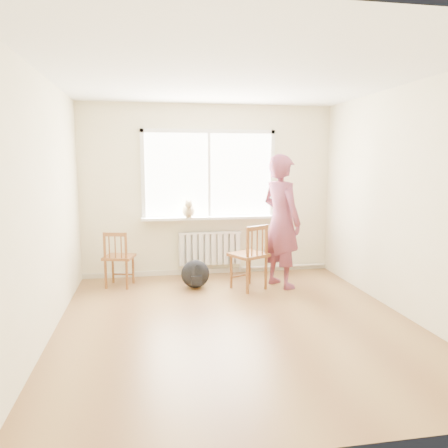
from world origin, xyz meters
name	(u,v)px	position (x,y,z in m)	size (l,w,h in m)	color
floor	(237,323)	(0.00, 0.00, 0.00)	(4.50, 4.50, 0.00)	olive
ceiling	(238,76)	(0.00, 0.00, 2.70)	(4.50, 4.50, 0.00)	white
back_wall	(209,191)	(0.00, 2.25, 1.35)	(4.00, 0.01, 2.70)	beige
window	(209,171)	(0.00, 2.22, 1.66)	(2.12, 0.05, 1.42)	white
windowsill	(210,218)	(0.00, 2.14, 0.93)	(2.15, 0.22, 0.04)	white
radiator	(210,248)	(0.00, 2.16, 0.44)	(1.00, 0.12, 0.55)	white
heating_pipe	(284,266)	(1.25, 2.19, 0.08)	(0.04, 0.04, 1.40)	silver
baseboard	(209,271)	(0.00, 2.23, 0.04)	(4.00, 0.03, 0.08)	beige
chair_left	(118,259)	(-1.41, 1.70, 0.42)	(0.49, 0.48, 0.82)	brown
chair_right	(251,257)	(0.46, 1.25, 0.47)	(0.62, 0.61, 0.94)	brown
person	(281,221)	(0.93, 1.34, 0.96)	(0.70, 0.46, 1.92)	#C54174
cat	(188,210)	(-0.35, 2.05, 1.07)	(0.21, 0.45, 0.30)	beige
backpack	(195,274)	(-0.31, 1.46, 0.20)	(0.41, 0.31, 0.41)	black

